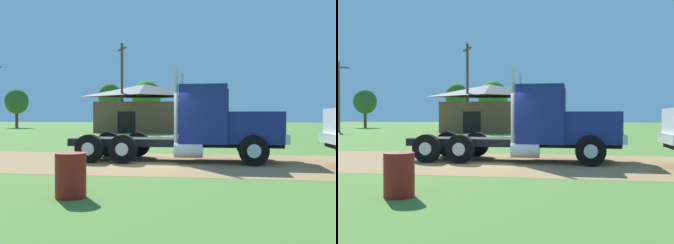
# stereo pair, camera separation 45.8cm
# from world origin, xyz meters

# --- Properties ---
(ground_plane) EXTENTS (200.00, 200.00, 0.00)m
(ground_plane) POSITION_xyz_m (0.00, 0.00, 0.00)
(ground_plane) COLOR #537C32
(dirt_track) EXTENTS (120.00, 6.55, 0.01)m
(dirt_track) POSITION_xyz_m (0.00, 0.00, 0.00)
(dirt_track) COLOR #9E764A
(dirt_track) RESTS_ON ground_plane
(truck_foreground_white) EXTENTS (8.03, 2.69, 3.43)m
(truck_foreground_white) POSITION_xyz_m (1.87, 0.69, 1.30)
(truck_foreground_white) COLOR black
(truck_foreground_white) RESTS_ON ground_plane
(steel_barrel) EXTENTS (0.63, 0.63, 0.92)m
(steel_barrel) POSITION_xyz_m (-0.62, -6.10, 0.46)
(steel_barrel) COLOR maroon
(steel_barrel) RESTS_ON ground_plane
(shed_building) EXTENTS (10.83, 7.69, 5.22)m
(shed_building) POSITION_xyz_m (-5.96, 27.17, 2.53)
(shed_building) COLOR brown
(shed_building) RESTS_ON ground_plane
(utility_pole_far) EXTENTS (1.39, 1.87, 9.21)m
(utility_pole_far) POSITION_xyz_m (-7.71, 24.22, 4.86)
(utility_pole_far) COLOR brown
(utility_pole_far) RESTS_ON ground_plane
(tree_left) EXTENTS (3.42, 3.42, 5.86)m
(tree_left) POSITION_xyz_m (-28.10, 39.44, 3.95)
(tree_left) COLOR #513823
(tree_left) RESTS_ON ground_plane
(tree_mid) EXTENTS (3.52, 3.52, 6.75)m
(tree_mid) POSITION_xyz_m (-14.49, 42.26, 4.78)
(tree_mid) COLOR #513823
(tree_mid) RESTS_ON ground_plane
(tree_right) EXTENTS (4.02, 4.02, 6.60)m
(tree_right) POSITION_xyz_m (-7.79, 37.27, 4.37)
(tree_right) COLOR #513823
(tree_right) RESTS_ON ground_plane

